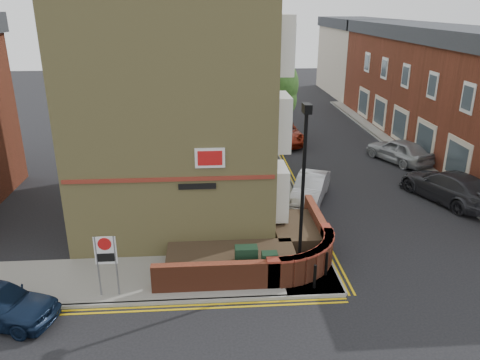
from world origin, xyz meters
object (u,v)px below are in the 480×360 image
at_px(zone_sign, 106,255).
at_px(utility_cabinet_large, 246,262).
at_px(lamppost, 303,194).
at_px(silver_car_near, 311,187).

bearing_deg(zone_sign, utility_cabinet_large, 9.69).
relative_size(lamppost, utility_cabinet_large, 5.25).
bearing_deg(lamppost, zone_sign, -173.93).
bearing_deg(zone_sign, lamppost, 6.07).
height_order(utility_cabinet_large, zone_sign, zone_sign).
bearing_deg(utility_cabinet_large, lamppost, -3.01).
height_order(utility_cabinet_large, silver_car_near, utility_cabinet_large).
height_order(lamppost, silver_car_near, lamppost).
height_order(lamppost, zone_sign, lamppost).
distance_m(zone_sign, silver_car_near, 11.77).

